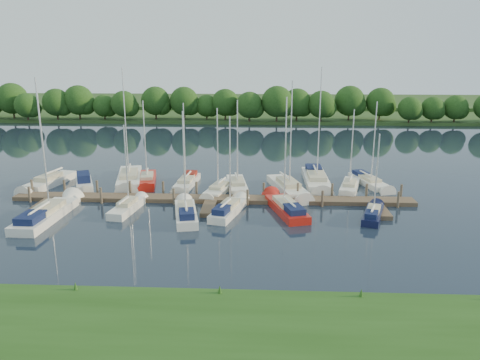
{
  "coord_description": "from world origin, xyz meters",
  "views": [
    {
      "loc": [
        4.95,
        -36.49,
        14.27
      ],
      "look_at": [
        2.81,
        8.0,
        2.2
      ],
      "focal_mm": 35.0,
      "sensor_mm": 36.0,
      "label": 1
    }
  ],
  "objects_px": {
    "sailboat_n_5": "(219,190)",
    "sailboat_s_2": "(186,214)",
    "motorboat": "(84,184)",
    "sailboat_n_0": "(49,183)",
    "dock": "(211,201)"
  },
  "relations": [
    {
      "from": "dock",
      "to": "sailboat_n_5",
      "type": "height_order",
      "value": "sailboat_n_5"
    },
    {
      "from": "motorboat",
      "to": "sailboat_s_2",
      "type": "relative_size",
      "value": 0.59
    },
    {
      "from": "sailboat_n_0",
      "to": "sailboat_n_5",
      "type": "xyz_separation_m",
      "value": [
        19.21,
        -1.8,
        -0.02
      ]
    },
    {
      "from": "dock",
      "to": "sailboat_n_0",
      "type": "xyz_separation_m",
      "value": [
        -18.79,
        5.38,
        0.09
      ]
    },
    {
      "from": "dock",
      "to": "motorboat",
      "type": "xyz_separation_m",
      "value": [
        -14.64,
        4.98,
        0.19
      ]
    },
    {
      "from": "motorboat",
      "to": "sailboat_n_5",
      "type": "height_order",
      "value": "sailboat_n_5"
    },
    {
      "from": "sailboat_n_0",
      "to": "sailboat_s_2",
      "type": "distance_m",
      "value": 19.55
    },
    {
      "from": "motorboat",
      "to": "sailboat_n_5",
      "type": "bearing_deg",
      "value": 151.49
    },
    {
      "from": "sailboat_n_0",
      "to": "motorboat",
      "type": "height_order",
      "value": "sailboat_n_0"
    },
    {
      "from": "motorboat",
      "to": "sailboat_s_2",
      "type": "height_order",
      "value": "sailboat_s_2"
    },
    {
      "from": "sailboat_n_0",
      "to": "sailboat_s_2",
      "type": "relative_size",
      "value": 1.11
    },
    {
      "from": "sailboat_n_0",
      "to": "dock",
      "type": "bearing_deg",
      "value": 174.88
    },
    {
      "from": "sailboat_n_5",
      "to": "motorboat",
      "type": "bearing_deg",
      "value": 8.22
    },
    {
      "from": "sailboat_n_5",
      "to": "sailboat_s_2",
      "type": "height_order",
      "value": "sailboat_s_2"
    },
    {
      "from": "sailboat_n_0",
      "to": "sailboat_n_5",
      "type": "height_order",
      "value": "sailboat_n_0"
    }
  ]
}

